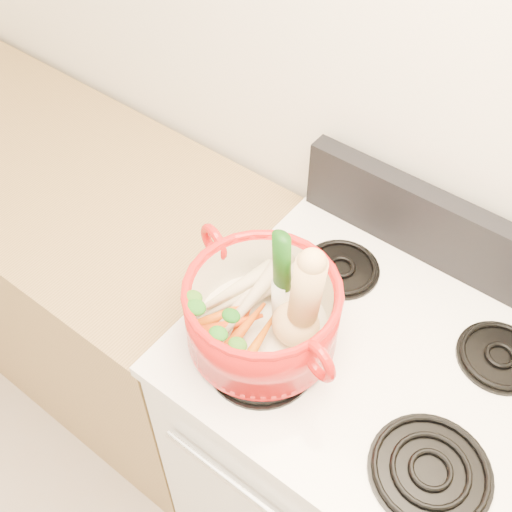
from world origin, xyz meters
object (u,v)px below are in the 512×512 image
Objects in this scene: squash at (298,299)px; leek at (282,278)px; stove_body at (354,456)px; dutch_oven at (262,313)px.

squash is 0.05m from leek.
leek reaches higher than stove_body.
squash is at bearing -147.43° from stove_body.
squash reaches higher than stove_body.
leek is at bearing 163.61° from squash.
leek is (-0.05, 0.02, 0.01)m from squash.
dutch_oven is 1.24× the size of squash.
dutch_oven is at bearing -160.34° from squash.
dutch_oven is (-0.22, -0.12, 0.58)m from stove_body.
stove_body is at bearing 32.67° from leek.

